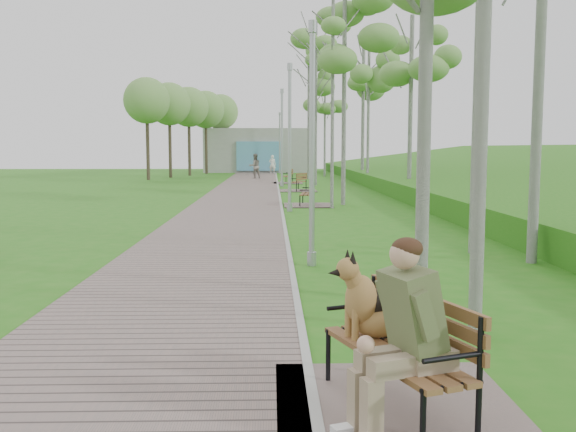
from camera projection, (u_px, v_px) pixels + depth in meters
name	position (u px, v px, depth m)	size (l,w,h in m)	color
ground	(297.00, 302.00, 9.34)	(120.00, 120.00, 0.00)	#256E15
walkway	(243.00, 194.00, 30.67)	(3.50, 67.00, 0.04)	#74635E
kerb	(279.00, 194.00, 30.71)	(0.10, 67.00, 0.05)	#999993
embankment	(540.00, 197.00, 29.52)	(14.00, 70.00, 1.60)	#3E7920
building_north	(259.00, 150.00, 59.76)	(10.00, 5.20, 4.00)	#9E9E99
bench_main	(389.00, 356.00, 5.34)	(2.07, 2.30, 1.80)	#74635E
bench_second	(307.00, 200.00, 24.85)	(1.85, 2.06, 1.14)	#74635E
bench_third	(297.00, 187.00, 33.38)	(1.90, 2.11, 1.16)	#74635E
bench_far	(287.00, 180.00, 40.51)	(1.82, 2.02, 1.12)	#74635E
lamp_post_near	(312.00, 153.00, 12.02)	(0.18, 0.18, 4.57)	#A1A4A9
lamp_post_second	(290.00, 143.00, 22.42)	(0.20, 0.20, 5.16)	#A1A4A9
lamp_post_third	(282.00, 141.00, 36.99)	(0.22, 0.22, 5.61)	#A1A4A9
lamp_post_far	(280.00, 145.00, 56.25)	(0.21, 0.21, 5.32)	#A1A4A9
pedestrian_near	(272.00, 164.00, 55.14)	(0.60, 0.39, 1.63)	white
pedestrian_far	(255.00, 166.00, 46.53)	(0.88, 0.69, 1.82)	gray
birch_mid_a	(333.00, 34.00, 23.17)	(2.28, 2.28, 8.07)	silver
birch_mid_b	(412.00, 49.00, 28.36)	(2.60, 2.60, 8.39)	silver
birch_mid_c	(345.00, 38.00, 24.61)	(2.37, 2.37, 8.22)	silver
birch_far_a	(369.00, 73.00, 36.79)	(2.65, 2.65, 8.33)	silver
birch_far_b	(316.00, 51.00, 37.62)	(2.72, 2.72, 10.03)	silver
birch_far_c	(364.00, 65.00, 41.06)	(2.94, 2.94, 9.61)	silver
birch_distant_a	(309.00, 72.00, 45.08)	(2.77, 2.77, 9.60)	silver
birch_distant_b	(325.00, 102.00, 49.66)	(2.28, 2.28, 7.34)	silver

